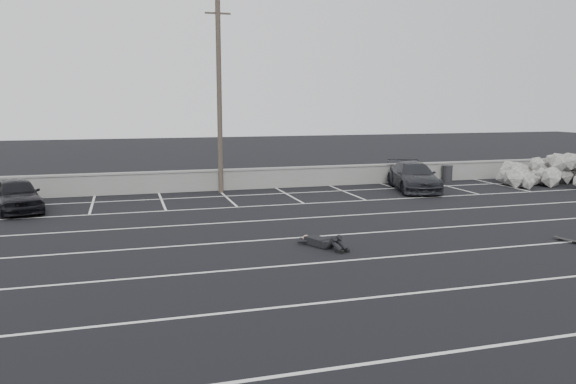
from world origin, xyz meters
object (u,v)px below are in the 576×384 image
object	(u,v)px
trash_bin	(447,173)
skateboard	(567,240)
car_right	(414,177)
utility_pole	(219,97)
car_left	(17,195)
riprap_pile	(545,175)
person	(317,238)

from	to	relation	value
trash_bin	skateboard	distance (m)	14.08
car_right	utility_pole	xyz separation A→B (m)	(-9.56, 2.03, 3.97)
utility_pole	trash_bin	bearing A→B (deg)	1.34
car_left	riprap_pile	xyz separation A→B (m)	(26.26, 0.28, -0.18)
car_right	riprap_pile	world-z (taller)	car_right
utility_pole	riprap_pile	size ratio (longest dim) A/B	1.62
riprap_pile	utility_pole	bearing A→B (deg)	172.53
car_left	car_right	distance (m)	18.42
car_left	car_right	world-z (taller)	car_right
car_left	person	bearing A→B (deg)	-57.56
car_right	person	size ratio (longest dim) A/B	1.89
car_left	person	xyz separation A→B (m)	(9.95, -8.75, -0.46)
riprap_pile	skateboard	xyz separation A→B (m)	(-8.49, -10.89, -0.45)
car_right	skateboard	distance (m)	11.17
car_left	trash_bin	world-z (taller)	car_left
utility_pole	skateboard	xyz separation A→B (m)	(8.92, -13.17, -4.61)
utility_pole	skateboard	world-z (taller)	utility_pole
person	riprap_pile	bearing A→B (deg)	5.42
trash_bin	skateboard	size ratio (longest dim) A/B	1.25
car_right	trash_bin	xyz separation A→B (m)	(3.43, 2.34, -0.24)
car_right	utility_pole	bearing A→B (deg)	-177.81
car_left	person	world-z (taller)	car_left
riprap_pile	person	size ratio (longest dim) A/B	2.22
trash_bin	car_right	bearing A→B (deg)	-145.73
person	car_right	bearing A→B (deg)	24.10
skateboard	car_right	bearing A→B (deg)	72.05
utility_pole	riprap_pile	xyz separation A→B (m)	(17.41, -2.28, -4.16)
car_left	trash_bin	distance (m)	22.03
car_right	person	bearing A→B (deg)	-118.17
car_right	car_left	bearing A→B (deg)	-164.14
car_left	trash_bin	bearing A→B (deg)	-8.75
car_right	riprap_pile	size ratio (longest dim) A/B	0.85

